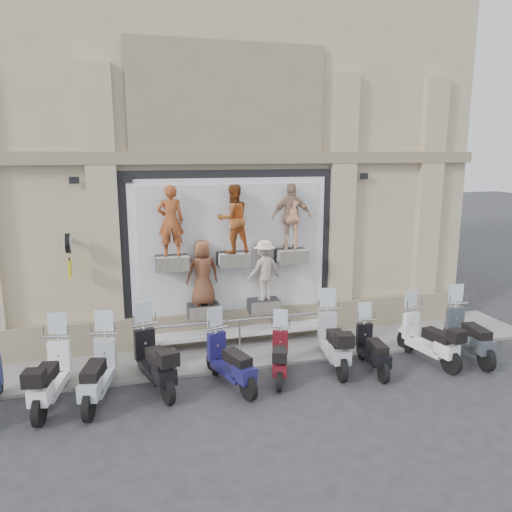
% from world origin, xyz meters
% --- Properties ---
extents(ground, '(90.00, 90.00, 0.00)m').
position_xyz_m(ground, '(0.00, 0.00, 0.00)').
color(ground, '#2C2C2E').
rests_on(ground, ground).
extents(sidewalk, '(16.00, 2.20, 0.08)m').
position_xyz_m(sidewalk, '(0.00, 2.10, 0.04)').
color(sidewalk, gray).
rests_on(sidewalk, ground).
extents(building, '(14.00, 8.60, 12.00)m').
position_xyz_m(building, '(0.00, 7.00, 6.00)').
color(building, '#C9B292').
rests_on(building, ground).
extents(shop_vitrine, '(5.60, 0.86, 4.30)m').
position_xyz_m(shop_vitrine, '(0.07, 2.75, 2.42)').
color(shop_vitrine, black).
rests_on(shop_vitrine, ground).
extents(guard_rail, '(5.06, 0.10, 0.93)m').
position_xyz_m(guard_rail, '(0.00, 2.00, 0.47)').
color(guard_rail, '#9EA0A5').
rests_on(guard_rail, ground).
extents(clock_sign_bracket, '(0.10, 0.80, 1.02)m').
position_xyz_m(clock_sign_bracket, '(-3.90, 2.47, 2.80)').
color(clock_sign_bracket, black).
rests_on(clock_sign_bracket, ground).
extents(scooter_b, '(0.99, 2.18, 1.71)m').
position_xyz_m(scooter_b, '(-4.24, 0.50, 0.86)').
color(scooter_b, white).
rests_on(scooter_b, ground).
extents(scooter_c, '(1.07, 2.19, 1.71)m').
position_xyz_m(scooter_c, '(-3.33, 0.43, 0.85)').
color(scooter_c, '#A4AAB2').
rests_on(scooter_c, ground).
extents(scooter_d, '(1.14, 2.24, 1.75)m').
position_xyz_m(scooter_d, '(-2.19, 0.70, 0.87)').
color(scooter_d, black).
rests_on(scooter_d, ground).
extents(scooter_e, '(1.16, 2.07, 1.61)m').
position_xyz_m(scooter_e, '(-0.61, 0.34, 0.81)').
color(scooter_e, '#1A164E').
rests_on(scooter_e, ground).
extents(scooter_f, '(1.05, 1.82, 1.42)m').
position_xyz_m(scooter_f, '(0.55, 0.46, 0.71)').
color(scooter_f, '#540E14').
rests_on(scooter_f, ground).
extents(scooter_g, '(0.97, 2.21, 1.73)m').
position_xyz_m(scooter_g, '(1.96, 0.69, 0.87)').
color(scooter_g, '#A0A4A7').
rests_on(scooter_g, ground).
extents(scooter_h, '(0.72, 1.85, 1.46)m').
position_xyz_m(scooter_h, '(2.75, 0.27, 0.73)').
color(scooter_h, black).
rests_on(scooter_h, ground).
extents(scooter_i, '(0.93, 2.09, 1.64)m').
position_xyz_m(scooter_i, '(4.26, 0.32, 0.82)').
color(scooter_i, white).
rests_on(scooter_i, ground).
extents(scooter_j, '(0.83, 2.14, 1.70)m').
position_xyz_m(scooter_j, '(5.36, 0.27, 0.85)').
color(scooter_j, '#32383E').
rests_on(scooter_j, ground).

